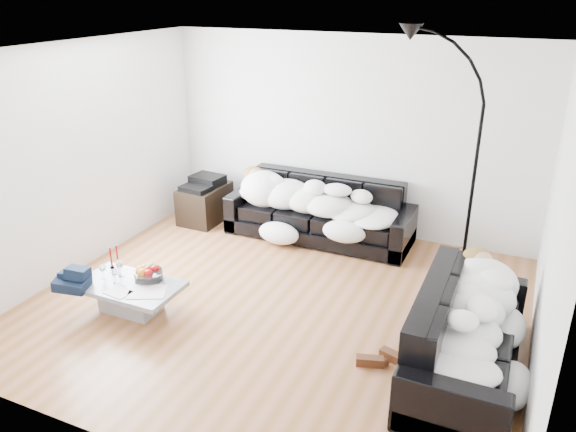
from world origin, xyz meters
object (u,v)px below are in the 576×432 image
at_px(stereo, 204,182).
at_px(wine_glass_a, 120,268).
at_px(coffee_table, 130,297).
at_px(candle_left, 111,258).
at_px(sleeper_back, 318,195).
at_px(wine_glass_b, 103,271).
at_px(fruit_bowl, 148,273).
at_px(sofa_right, 468,333).
at_px(sleeper_right, 471,310).
at_px(av_cabinet, 205,203).
at_px(floor_lamp, 475,173).
at_px(sofa_back, 319,210).
at_px(wine_glass_c, 115,276).
at_px(candle_right, 117,256).
at_px(shoes, 381,359).

bearing_deg(stereo, wine_glass_a, -73.57).
relative_size(coffee_table, candle_left, 4.43).
distance_m(sleeper_back, wine_glass_b, 2.85).
bearing_deg(fruit_bowl, sofa_right, 4.28).
height_order(sleeper_right, fruit_bowl, sleeper_right).
xyz_separation_m(wine_glass_b, av_cabinet, (-0.27, 2.40, -0.13)).
distance_m(fruit_bowl, floor_lamp, 3.69).
height_order(sofa_back, floor_lamp, floor_lamp).
relative_size(fruit_bowl, wine_glass_c, 1.85).
bearing_deg(wine_glass_b, sofa_back, 60.26).
bearing_deg(sleeper_right, sofa_right, 0.00).
relative_size(candle_right, floor_lamp, 0.10).
relative_size(sleeper_back, wine_glass_c, 13.15).
bearing_deg(fruit_bowl, floor_lamp, 37.02).
bearing_deg(shoes, sleeper_back, 118.39).
relative_size(sofa_back, floor_lamp, 1.00).
xyz_separation_m(sofa_back, shoes, (1.49, -2.29, -0.35)).
bearing_deg(floor_lamp, shoes, -101.66).
bearing_deg(sleeper_right, candle_right, 91.92).
bearing_deg(fruit_bowl, wine_glass_a, -172.14).
bearing_deg(coffee_table, sofa_right, 6.67).
xyz_separation_m(sleeper_right, floor_lamp, (-0.29, 1.93, 0.59)).
bearing_deg(av_cabinet, candle_left, -83.84).
relative_size(fruit_bowl, wine_glass_a, 1.54).
distance_m(wine_glass_c, stereo, 2.47).
height_order(sleeper_back, floor_lamp, floor_lamp).
bearing_deg(coffee_table, wine_glass_b, -177.90).
bearing_deg(sleeper_back, wine_glass_b, -120.24).
relative_size(wine_glass_a, shoes, 0.45).
relative_size(sleeper_back, shoes, 4.96).
bearing_deg(wine_glass_b, coffee_table, 2.10).
bearing_deg(sleeper_back, wine_glass_c, -116.69).
distance_m(sofa_back, stereo, 1.71).
bearing_deg(sofa_right, sleeper_right, -180.00).
xyz_separation_m(sofa_right, stereo, (-3.88, 2.00, 0.18)).
distance_m(shoes, av_cabinet, 3.87).
relative_size(sleeper_right, stereo, 3.83).
relative_size(sleeper_back, floor_lamp, 0.85).
xyz_separation_m(sleeper_right, stereo, (-3.88, 2.00, -0.05)).
height_order(candle_right, floor_lamp, floor_lamp).
xyz_separation_m(sleeper_right, candle_left, (-3.69, -0.18, -0.20)).
bearing_deg(wine_glass_b, stereo, 96.40).
relative_size(wine_glass_b, av_cabinet, 0.21).
height_order(sofa_right, av_cabinet, sofa_right).
height_order(sofa_right, wine_glass_a, sofa_right).
xyz_separation_m(candle_left, av_cabinet, (-0.19, 2.18, -0.17)).
distance_m(fruit_bowl, wine_glass_b, 0.48).
height_order(sofa_right, fruit_bowl, sofa_right).
relative_size(wine_glass_c, candle_left, 0.65).
xyz_separation_m(fruit_bowl, shoes, (2.47, 0.05, -0.35)).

